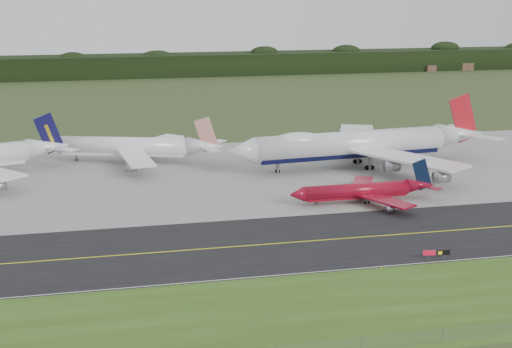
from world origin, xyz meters
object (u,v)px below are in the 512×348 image
(jet_red_737, at_px, (364,191))
(taxiway_sign, at_px, (436,253))
(jet_star_tail, at_px, (133,147))
(jet_ba_747, at_px, (359,144))

(jet_red_737, bearing_deg, taxiway_sign, -89.45)
(jet_red_737, height_order, jet_star_tail, jet_star_tail)
(jet_ba_747, relative_size, jet_star_tail, 1.52)
(jet_ba_747, xyz_separation_m, jet_red_737, (-10.07, -31.73, -3.94))
(jet_ba_747, height_order, jet_red_737, jet_ba_747)
(jet_ba_747, distance_m, jet_star_tail, 63.89)
(jet_star_tail, bearing_deg, taxiway_sign, -59.53)
(taxiway_sign, bearing_deg, jet_star_tail, 120.47)
(jet_red_737, xyz_separation_m, jet_star_tail, (-51.09, 50.14, 1.91))
(jet_red_737, bearing_deg, jet_star_tail, 135.54)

